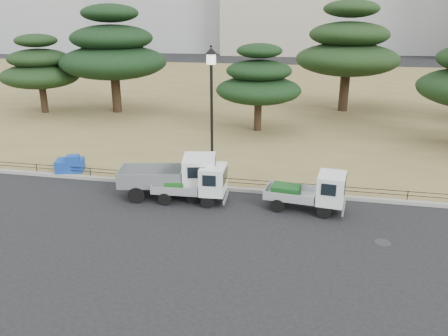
% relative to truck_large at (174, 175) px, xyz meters
% --- Properties ---
extents(ground, '(220.00, 220.00, 0.00)m').
position_rel_truck_large_xyz_m(ground, '(2.16, -1.42, -1.03)').
color(ground, black).
extents(lawn, '(120.00, 56.00, 0.15)m').
position_rel_truck_large_xyz_m(lawn, '(2.16, 29.18, -0.96)').
color(lawn, olive).
rests_on(lawn, ground).
extents(curb, '(120.00, 0.25, 0.16)m').
position_rel_truck_large_xyz_m(curb, '(2.16, 1.18, -0.95)').
color(curb, gray).
rests_on(curb, ground).
extents(truck_large, '(4.50, 2.47, 1.86)m').
position_rel_truck_large_xyz_m(truck_large, '(0.00, 0.00, 0.00)').
color(truck_large, black).
rests_on(truck_large, ground).
extents(truck_kei_front, '(3.23, 1.53, 1.67)m').
position_rel_truck_large_xyz_m(truck_kei_front, '(1.10, -0.38, -0.20)').
color(truck_kei_front, black).
rests_on(truck_kei_front, ground).
extents(truck_kei_rear, '(3.36, 1.72, 1.69)m').
position_rel_truck_large_xyz_m(truck_kei_rear, '(6.03, -0.30, -0.19)').
color(truck_kei_rear, black).
rests_on(truck_kei_rear, ground).
extents(street_lamp, '(0.56, 0.56, 6.28)m').
position_rel_truck_large_xyz_m(street_lamp, '(1.40, 1.48, 3.36)').
color(street_lamp, black).
rests_on(street_lamp, lawn).
extents(pipe_fence, '(38.00, 0.04, 0.40)m').
position_rel_truck_large_xyz_m(pipe_fence, '(2.16, 1.33, -0.59)').
color(pipe_fence, black).
rests_on(pipe_fence, lawn).
extents(tarp_pile, '(1.58, 1.36, 0.89)m').
position_rel_truck_large_xyz_m(tarp_pile, '(-6.15, 1.73, -0.53)').
color(tarp_pile, '#153EA4').
rests_on(tarp_pile, lawn).
extents(manhole, '(0.60, 0.60, 0.01)m').
position_rel_truck_large_xyz_m(manhole, '(8.66, -2.62, -1.03)').
color(manhole, '#2D2D30').
rests_on(manhole, ground).
extents(pine_west_far, '(6.22, 6.22, 6.28)m').
position_rel_truck_large_xyz_m(pine_west_far, '(-15.95, 14.63, 2.74)').
color(pine_west_far, black).
rests_on(pine_west_far, lawn).
extents(pine_west_near, '(8.52, 8.52, 8.52)m').
position_rel_truck_large_xyz_m(pine_west_near, '(-10.17, 16.09, 4.03)').
color(pine_west_near, black).
rests_on(pine_west_near, lawn).
extents(pine_center_left, '(5.81, 5.81, 5.90)m').
position_rel_truck_large_xyz_m(pine_center_left, '(2.14, 12.20, 2.53)').
color(pine_center_left, black).
rests_on(pine_center_left, lawn).
extents(pine_center_right, '(8.33, 8.33, 8.84)m').
position_rel_truck_large_xyz_m(pine_center_right, '(8.31, 20.41, 4.24)').
color(pine_center_right, black).
rests_on(pine_center_right, lawn).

